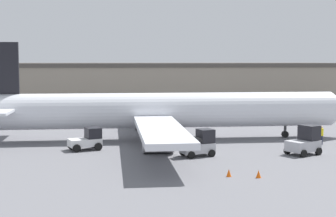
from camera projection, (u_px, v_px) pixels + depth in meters
The scene contains 9 objects.
ground_plane at pixel (168, 140), 52.68m from camera, with size 400.00×400.00×0.00m, color slate.
terminal_building at pixel (86, 85), 89.49m from camera, with size 87.77×15.12×7.55m.
airplane at pixel (159, 111), 52.30m from camera, with size 41.22×36.96×9.88m.
ground_crew_worker at pixel (321, 135), 49.52m from camera, with size 0.40×0.40×1.82m.
baggage_tug at pixel (305, 142), 44.44m from camera, with size 3.24×3.03×2.51m.
belt_loader_truck at pixel (200, 144), 43.65m from camera, with size 3.10×2.48×2.28m.
pushback_tug at pixel (87, 140), 46.69m from camera, with size 3.23×2.72×2.00m.
safety_cone_near at pixel (259, 174), 35.70m from camera, with size 0.36×0.36×0.55m.
safety_cone_far at pixel (229, 173), 36.04m from camera, with size 0.36×0.36×0.55m.
Camera 1 is at (-5.53, -51.84, 8.22)m, focal length 55.00 mm.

